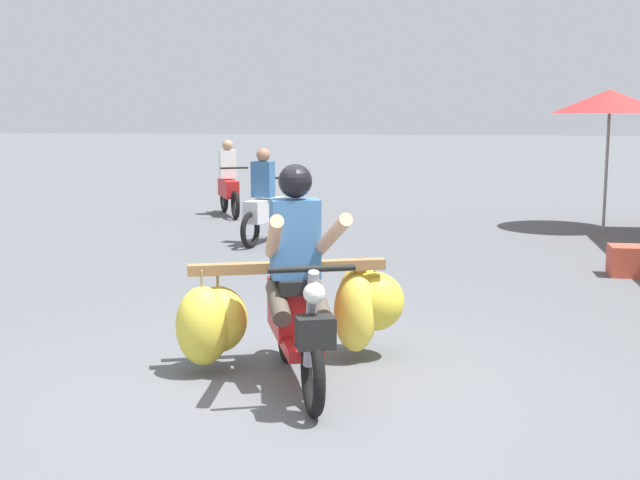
# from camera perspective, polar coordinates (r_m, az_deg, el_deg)

# --- Properties ---
(ground_plane) EXTENTS (120.00, 120.00, 0.00)m
(ground_plane) POSITION_cam_1_polar(r_m,az_deg,el_deg) (5.82, -1.45, -10.71)
(ground_plane) COLOR #56595E
(motorbike_main_loaded) EXTENTS (1.72, 1.93, 1.58)m
(motorbike_main_loaded) POSITION_cam_1_polar(r_m,az_deg,el_deg) (6.25, -1.48, -4.41)
(motorbike_main_loaded) COLOR black
(motorbike_main_loaded) RESTS_ON ground
(motorbike_distant_ahead_left) EXTENTS (0.84, 1.49, 1.40)m
(motorbike_distant_ahead_left) POSITION_cam_1_polar(r_m,az_deg,el_deg) (15.60, -6.28, 3.78)
(motorbike_distant_ahead_left) COLOR black
(motorbike_distant_ahead_left) RESTS_ON ground
(motorbike_distant_ahead_right) EXTENTS (0.60, 1.60, 1.40)m
(motorbike_distant_ahead_right) POSITION_cam_1_polar(r_m,az_deg,el_deg) (12.24, -3.81, 2.40)
(motorbike_distant_ahead_right) COLOR black
(motorbike_distant_ahead_right) RESTS_ON ground
(market_umbrella_near_shop) EXTENTS (1.82, 1.82, 2.27)m
(market_umbrella_near_shop) POSITION_cam_1_polar(r_m,az_deg,el_deg) (14.32, 19.24, 8.94)
(market_umbrella_near_shop) COLOR #99999E
(market_umbrella_near_shop) RESTS_ON ground
(produce_crate) EXTENTS (0.56, 0.40, 0.36)m
(produce_crate) POSITION_cam_1_polar(r_m,az_deg,el_deg) (10.53, 20.67, -1.35)
(produce_crate) COLOR #CC4C38
(produce_crate) RESTS_ON ground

